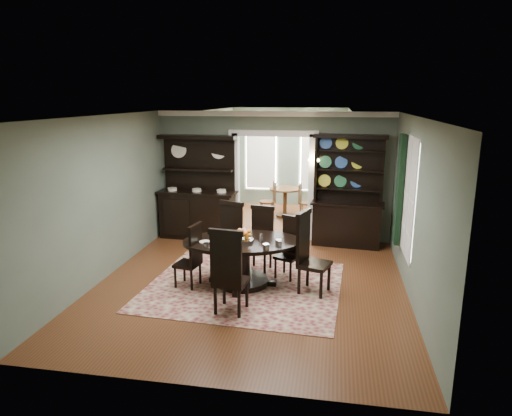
{
  "coord_description": "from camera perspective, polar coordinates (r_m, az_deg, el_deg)",
  "views": [
    {
      "loc": [
        1.43,
        -7.53,
        3.32
      ],
      "look_at": [
        0.01,
        0.6,
        1.3
      ],
      "focal_mm": 32.0,
      "sensor_mm": 36.0,
      "label": 1
    }
  ],
  "objects": [
    {
      "name": "room",
      "position": [
        7.9,
        -0.74,
        1.0
      ],
      "size": [
        5.51,
        6.01,
        3.01
      ],
      "color": "brown",
      "rests_on": "ground"
    },
    {
      "name": "parlor_chair_right",
      "position": [
        12.61,
        6.04,
        0.91
      ],
      "size": [
        0.43,
        0.42,
        1.0
      ],
      "rotation": [
        0.0,
        0.0,
        -1.67
      ],
      "color": "#593419",
      "rests_on": "parlor_floor"
    },
    {
      "name": "parlor_chair_left",
      "position": [
        12.59,
        1.75,
        1.08
      ],
      "size": [
        0.48,
        0.47,
        1.05
      ],
      "rotation": [
        0.0,
        0.0,
        1.85
      ],
      "color": "#593419",
      "rests_on": "parlor_floor"
    },
    {
      "name": "sideboard",
      "position": [
        11.01,
        -7.24,
        0.7
      ],
      "size": [
        1.89,
        0.74,
        2.45
      ],
      "rotation": [
        0.0,
        0.0,
        -0.05
      ],
      "color": "black",
      "rests_on": "floor"
    },
    {
      "name": "dining_table",
      "position": [
        8.21,
        -1.7,
        -5.74
      ],
      "size": [
        2.35,
        2.32,
        0.84
      ],
      "rotation": [
        0.0,
        0.0,
        0.21
      ],
      "color": "black",
      "rests_on": "rug"
    },
    {
      "name": "centerpiece",
      "position": [
        8.02,
        -1.36,
        -3.77
      ],
      "size": [
        1.49,
        0.96,
        0.24
      ],
      "color": "silver",
      "rests_on": "dining_table"
    },
    {
      "name": "parlor",
      "position": [
        13.26,
        3.67,
        5.9
      ],
      "size": [
        3.51,
        3.5,
        3.01
      ],
      "color": "brown",
      "rests_on": "ground"
    },
    {
      "name": "chair_far_left",
      "position": [
        8.85,
        -3.39,
        -3.36
      ],
      "size": [
        0.63,
        0.62,
        1.37
      ],
      "rotation": [
        0.0,
        0.0,
        2.81
      ],
      "color": "black",
      "rests_on": "rug"
    },
    {
      "name": "welsh_dresser",
      "position": [
        10.54,
        11.37,
        0.26
      ],
      "size": [
        1.67,
        0.75,
        2.52
      ],
      "rotation": [
        0.0,
        0.0,
        -0.1
      ],
      "color": "black",
      "rests_on": "floor"
    },
    {
      "name": "chair_far_mid",
      "position": [
        8.93,
        0.64,
        -3.56
      ],
      "size": [
        0.54,
        0.52,
        1.26
      ],
      "rotation": [
        0.0,
        0.0,
        2.96
      ],
      "color": "black",
      "rests_on": "rug"
    },
    {
      "name": "chair_far_right",
      "position": [
        8.59,
        4.31,
        -4.66
      ],
      "size": [
        0.56,
        0.55,
        1.16
      ],
      "rotation": [
        0.0,
        0.0,
        2.72
      ],
      "color": "black",
      "rests_on": "rug"
    },
    {
      "name": "wall_sconce",
      "position": [
        10.48,
        7.25,
        5.79
      ],
      "size": [
        0.27,
        0.21,
        0.21
      ],
      "color": "#C98435",
      "rests_on": "back_wall_right"
    },
    {
      "name": "parlor_table",
      "position": [
        12.87,
        3.65,
        1.24
      ],
      "size": [
        0.89,
        0.89,
        0.83
      ],
      "color": "#593419",
      "rests_on": "parlor_floor"
    },
    {
      "name": "right_window",
      "position": [
        8.72,
        18.06,
        1.69
      ],
      "size": [
        0.15,
        1.47,
        2.12
      ],
      "color": "white",
      "rests_on": "wall_right"
    },
    {
      "name": "chair_end_left",
      "position": [
        8.16,
        -8.0,
        -5.74
      ],
      "size": [
        0.48,
        0.5,
        1.17
      ],
      "rotation": [
        0.0,
        0.0,
        1.38
      ],
      "color": "black",
      "rests_on": "rug"
    },
    {
      "name": "rug",
      "position": [
        8.34,
        -1.48,
        -9.68
      ],
      "size": [
        3.55,
        3.2,
        0.01
      ],
      "primitive_type": "cube",
      "rotation": [
        0.0,
        0.0,
        -0.05
      ],
      "color": "maroon",
      "rests_on": "floor"
    },
    {
      "name": "chair_end_right",
      "position": [
        7.91,
        6.55,
        -5.25
      ],
      "size": [
        0.64,
        0.66,
        1.44
      ],
      "rotation": [
        0.0,
        0.0,
        -1.88
      ],
      "color": "black",
      "rests_on": "rug"
    },
    {
      "name": "chair_near",
      "position": [
        7.05,
        -3.48,
        -7.73
      ],
      "size": [
        0.58,
        0.55,
        1.41
      ],
      "rotation": [
        0.0,
        0.0,
        -0.12
      ],
      "color": "black",
      "rests_on": "rug"
    },
    {
      "name": "doorway_trim",
      "position": [
        10.76,
        2.17,
        4.63
      ],
      "size": [
        2.08,
        0.25,
        2.57
      ],
      "color": "white",
      "rests_on": "floor"
    }
  ]
}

